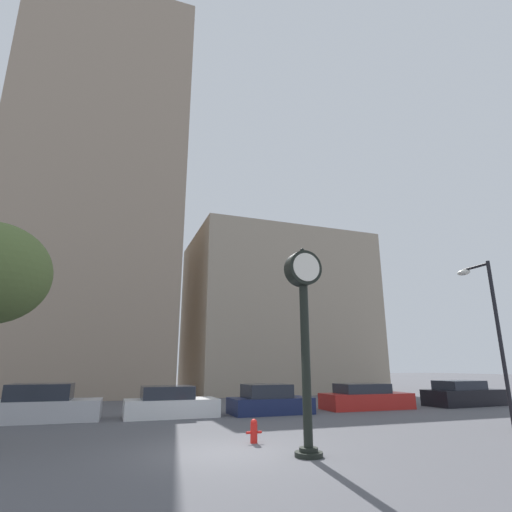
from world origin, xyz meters
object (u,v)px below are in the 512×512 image
at_px(street_clock, 304,315).
at_px(car_navy, 269,401).
at_px(car_black, 463,395).
at_px(car_white, 170,404).
at_px(fire_hydrant_far, 254,431).
at_px(car_silver, 43,406).
at_px(street_lamp_right, 487,314).
at_px(car_red, 366,398).

relative_size(street_clock, car_navy, 1.40).
bearing_deg(car_black, car_white, 176.04).
bearing_deg(fire_hydrant_far, street_clock, -72.84).
relative_size(street_clock, fire_hydrant_far, 8.16).
height_order(car_silver, street_lamp_right, street_lamp_right).
bearing_deg(car_red, street_clock, -130.07).
height_order(fire_hydrant_far, street_lamp_right, street_lamp_right).
bearing_deg(street_lamp_right, fire_hydrant_far, 177.50).
xyz_separation_m(street_clock, car_silver, (-7.33, 9.52, -2.92)).
distance_m(car_silver, fire_hydrant_far, 9.88).
height_order(car_silver, fire_hydrant_far, car_silver).
distance_m(car_navy, car_red, 5.63).
distance_m(street_clock, car_silver, 12.36).
bearing_deg(street_clock, car_black, 31.91).
bearing_deg(car_navy, car_black, -0.59).
xyz_separation_m(car_red, street_lamp_right, (0.74, -7.49, 3.59)).
bearing_deg(car_red, street_lamp_right, -83.38).
xyz_separation_m(car_navy, street_lamp_right, (6.36, -7.16, 3.57)).
distance_m(car_black, fire_hydrant_far, 16.58).
relative_size(car_white, fire_hydrant_far, 6.14).
distance_m(car_black, street_lamp_right, 9.79).
bearing_deg(street_lamp_right, car_red, 95.68).
distance_m(car_navy, street_lamp_right, 10.22).
bearing_deg(car_silver, street_clock, -50.47).
bearing_deg(street_clock, street_lamp_right, 11.52).
height_order(car_navy, fire_hydrant_far, car_navy).
bearing_deg(street_clock, car_red, 48.98).
height_order(car_silver, car_red, car_silver).
relative_size(car_black, street_lamp_right, 0.76).
height_order(car_navy, car_black, car_black).
bearing_deg(street_clock, car_navy, 74.66).
distance_m(street_clock, car_white, 9.99).
bearing_deg(street_lamp_right, car_navy, 131.64).
bearing_deg(car_white, car_black, -1.33).
relative_size(car_silver, car_white, 1.09).
height_order(car_black, fire_hydrant_far, car_black).
bearing_deg(car_navy, car_red, 2.58).
xyz_separation_m(car_silver, car_white, (5.15, -0.24, -0.07)).
distance_m(car_red, fire_hydrant_far, 11.26).
relative_size(car_navy, car_red, 0.81).
xyz_separation_m(car_white, car_black, (16.62, -0.29, 0.03)).
bearing_deg(car_silver, car_white, -0.70).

